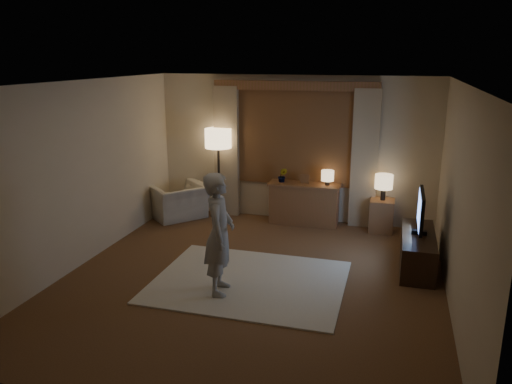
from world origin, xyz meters
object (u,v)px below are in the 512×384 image
(side_table, at_px, (382,216))
(tv_stand, at_px, (417,251))
(sideboard, at_px, (304,205))
(armchair, at_px, (179,201))
(person, at_px, (219,234))

(side_table, relative_size, tv_stand, 0.40)
(tv_stand, bearing_deg, sideboard, 142.56)
(sideboard, bearing_deg, tv_stand, -37.44)
(armchair, xyz_separation_m, tv_stand, (4.20, -1.16, -0.06))
(armchair, distance_m, side_table, 3.65)
(person, bearing_deg, side_table, -43.86)
(side_table, height_order, person, person)
(person, bearing_deg, tv_stand, -69.21)
(armchair, relative_size, person, 0.62)
(sideboard, height_order, side_table, sideboard)
(sideboard, distance_m, tv_stand, 2.40)
(sideboard, distance_m, side_table, 1.36)
(armchair, xyz_separation_m, side_table, (3.64, 0.25, -0.03))
(side_table, relative_size, person, 0.36)
(tv_stand, xyz_separation_m, person, (-2.42, -1.51, 0.55))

